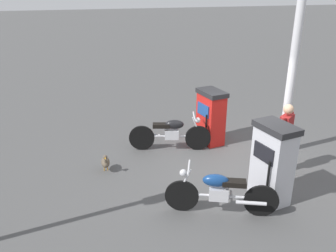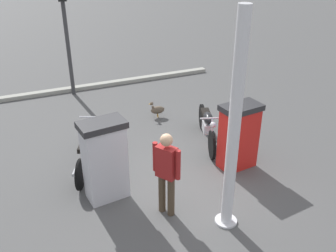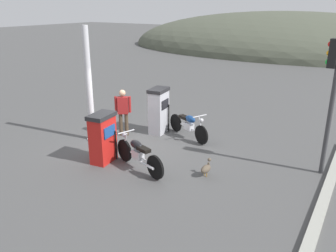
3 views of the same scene
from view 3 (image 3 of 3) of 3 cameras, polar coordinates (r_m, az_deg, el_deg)
ground_plane at (r=11.61m, az=-5.64°, el=-3.12°), size 120.00×120.00×0.00m
fuel_pump_near at (r=10.30m, az=-10.60°, el=-1.87°), size 0.63×0.91×1.48m
fuel_pump_far at (r=12.43m, az=-1.51°, el=2.55°), size 0.63×0.91×1.63m
motorcycle_near_pump at (r=9.79m, az=-4.88°, el=-4.51°), size 2.06×0.85×0.97m
motorcycle_far_pump at (r=12.06m, az=3.41°, el=0.24°), size 1.96×0.99×0.96m
attendant_person at (r=12.23m, az=-7.35°, el=2.68°), size 0.52×0.39×1.65m
wandering_duck at (r=9.51m, az=6.23°, el=-6.91°), size 0.23×0.48×0.48m
roadside_traffic_light at (r=9.87m, az=25.17°, el=6.15°), size 0.39×0.26×3.61m
canopy_support_pole at (r=11.80m, az=-12.74°, el=6.16°), size 0.40×0.40×3.80m
road_edge_kerb at (r=9.49m, az=24.47°, el=-9.89°), size 0.43×7.38×0.12m
distant_hill_main at (r=38.98m, az=18.31°, el=11.88°), size 34.35×20.85×7.50m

